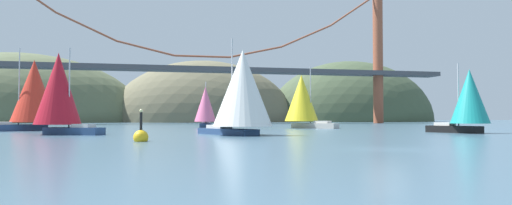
{
  "coord_description": "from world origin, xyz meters",
  "views": [
    {
      "loc": [
        -12.87,
        -23.36,
        1.84
      ],
      "look_at": [
        0.0,
        32.64,
        3.61
      ],
      "focal_mm": 32.05,
      "sensor_mm": 36.0,
      "label": 1
    }
  ],
  "objects_px": {
    "sailboat_scarlet_sail": "(33,93)",
    "channel_buoy": "(141,136)",
    "sailboat_white_mainsail": "(242,90)",
    "sailboat_pink_spinnaker": "(205,106)",
    "sailboat_yellow_sail": "(302,100)",
    "sailboat_teal_sail": "(468,99)",
    "sailboat_crimson_sail": "(59,91)"
  },
  "relations": [
    {
      "from": "channel_buoy",
      "to": "sailboat_yellow_sail",
      "type": "bearing_deg",
      "value": 54.76
    },
    {
      "from": "sailboat_scarlet_sail",
      "to": "sailboat_pink_spinnaker",
      "type": "relative_size",
      "value": 1.38
    },
    {
      "from": "sailboat_yellow_sail",
      "to": "sailboat_scarlet_sail",
      "type": "distance_m",
      "value": 38.74
    },
    {
      "from": "sailboat_scarlet_sail",
      "to": "channel_buoy",
      "type": "height_order",
      "value": "sailboat_scarlet_sail"
    },
    {
      "from": "sailboat_crimson_sail",
      "to": "sailboat_yellow_sail",
      "type": "bearing_deg",
      "value": 30.34
    },
    {
      "from": "sailboat_teal_sail",
      "to": "sailboat_white_mainsail",
      "type": "bearing_deg",
      "value": 179.91
    },
    {
      "from": "sailboat_white_mainsail",
      "to": "sailboat_crimson_sail",
      "type": "height_order",
      "value": "sailboat_white_mainsail"
    },
    {
      "from": "sailboat_scarlet_sail",
      "to": "channel_buoy",
      "type": "bearing_deg",
      "value": -64.25
    },
    {
      "from": "sailboat_white_mainsail",
      "to": "sailboat_crimson_sail",
      "type": "distance_m",
      "value": 18.81
    },
    {
      "from": "sailboat_pink_spinnaker",
      "to": "channel_buoy",
      "type": "distance_m",
      "value": 42.35
    },
    {
      "from": "sailboat_yellow_sail",
      "to": "sailboat_pink_spinnaker",
      "type": "distance_m",
      "value": 16.22
    },
    {
      "from": "sailboat_teal_sail",
      "to": "channel_buoy",
      "type": "height_order",
      "value": "sailboat_teal_sail"
    },
    {
      "from": "sailboat_white_mainsail",
      "to": "sailboat_scarlet_sail",
      "type": "relative_size",
      "value": 0.97
    },
    {
      "from": "sailboat_white_mainsail",
      "to": "sailboat_yellow_sail",
      "type": "xyz_separation_m",
      "value": [
        14.7,
        24.95,
        0.06
      ]
    },
    {
      "from": "sailboat_teal_sail",
      "to": "sailboat_pink_spinnaker",
      "type": "height_order",
      "value": "sailboat_teal_sail"
    },
    {
      "from": "sailboat_white_mainsail",
      "to": "sailboat_pink_spinnaker",
      "type": "distance_m",
      "value": 31.99
    },
    {
      "from": "sailboat_pink_spinnaker",
      "to": "sailboat_teal_sail",
      "type": "bearing_deg",
      "value": -51.6
    },
    {
      "from": "sailboat_scarlet_sail",
      "to": "sailboat_teal_sail",
      "type": "relative_size",
      "value": 1.36
    },
    {
      "from": "sailboat_pink_spinnaker",
      "to": "sailboat_scarlet_sail",
      "type": "bearing_deg",
      "value": -154.73
    },
    {
      "from": "sailboat_crimson_sail",
      "to": "sailboat_pink_spinnaker",
      "type": "height_order",
      "value": "sailboat_crimson_sail"
    },
    {
      "from": "sailboat_yellow_sail",
      "to": "sailboat_crimson_sail",
      "type": "height_order",
      "value": "sailboat_yellow_sail"
    },
    {
      "from": "sailboat_white_mainsail",
      "to": "sailboat_yellow_sail",
      "type": "height_order",
      "value": "sailboat_white_mainsail"
    },
    {
      "from": "sailboat_yellow_sail",
      "to": "sailboat_teal_sail",
      "type": "bearing_deg",
      "value": -66.64
    },
    {
      "from": "sailboat_white_mainsail",
      "to": "sailboat_pink_spinnaker",
      "type": "height_order",
      "value": "sailboat_white_mainsail"
    },
    {
      "from": "sailboat_scarlet_sail",
      "to": "channel_buoy",
      "type": "relative_size",
      "value": 4.04
    },
    {
      "from": "sailboat_scarlet_sail",
      "to": "sailboat_pink_spinnaker",
      "type": "bearing_deg",
      "value": 25.27
    },
    {
      "from": "sailboat_crimson_sail",
      "to": "sailboat_pink_spinnaker",
      "type": "relative_size",
      "value": 1.14
    },
    {
      "from": "sailboat_pink_spinnaker",
      "to": "sailboat_yellow_sail",
      "type": "bearing_deg",
      "value": -25.73
    },
    {
      "from": "sailboat_yellow_sail",
      "to": "channel_buoy",
      "type": "relative_size",
      "value": 3.69
    },
    {
      "from": "sailboat_crimson_sail",
      "to": "sailboat_pink_spinnaker",
      "type": "xyz_separation_m",
      "value": [
        17.98,
        26.08,
        -0.92
      ]
    },
    {
      "from": "sailboat_crimson_sail",
      "to": "sailboat_pink_spinnaker",
      "type": "distance_m",
      "value": 31.69
    },
    {
      "from": "sailboat_scarlet_sail",
      "to": "sailboat_teal_sail",
      "type": "distance_m",
      "value": 53.49
    }
  ]
}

